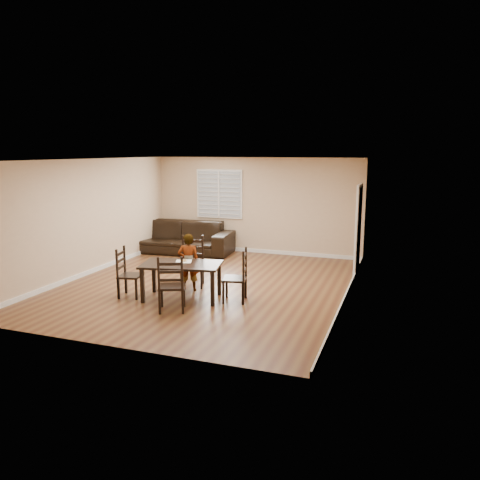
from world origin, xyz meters
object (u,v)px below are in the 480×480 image
(chair_right, at_px, (241,278))
(chair_near, at_px, (193,263))
(chair_left, at_px, (125,274))
(dining_table, at_px, (182,268))
(child, at_px, (189,262))
(donut, at_px, (185,260))
(chair_far, at_px, (171,287))
(sofa, at_px, (179,237))

(chair_right, bearing_deg, chair_near, -130.04)
(chair_left, bearing_deg, dining_table, -89.93)
(dining_table, distance_m, chair_right, 1.19)
(chair_left, relative_size, child, 0.83)
(donut, bearing_deg, dining_table, -84.68)
(chair_far, bearing_deg, child, -100.28)
(chair_near, xyz_separation_m, chair_left, (-0.93, -1.20, -0.04))
(chair_far, xyz_separation_m, chair_left, (-1.34, 0.56, -0.02))
(chair_left, relative_size, donut, 10.46)
(dining_table, height_order, donut, donut)
(chair_near, height_order, chair_left, chair_near)
(dining_table, height_order, chair_left, chair_left)
(chair_right, bearing_deg, sofa, -150.78)
(dining_table, relative_size, chair_far, 1.59)
(chair_left, xyz_separation_m, child, (1.04, 0.78, 0.15))
(chair_near, bearing_deg, sofa, 102.81)
(chair_far, bearing_deg, sofa, -87.59)
(dining_table, height_order, child, child)
(chair_right, distance_m, donut, 1.20)
(donut, bearing_deg, chair_right, 3.26)
(chair_right, bearing_deg, donut, -98.80)
(dining_table, height_order, chair_right, chair_right)
(chair_far, height_order, donut, chair_far)
(child, bearing_deg, chair_right, 145.99)
(chair_left, height_order, chair_right, chair_right)
(chair_far, xyz_separation_m, sofa, (-2.20, 4.64, -0.03))
(chair_near, height_order, chair_right, chair_near)
(chair_far, relative_size, child, 0.87)
(dining_table, bearing_deg, child, 90.00)
(chair_right, distance_m, child, 1.31)
(dining_table, xyz_separation_m, chair_right, (1.15, 0.24, -0.15))
(chair_right, bearing_deg, child, -115.57)
(chair_left, bearing_deg, chair_near, -49.31)
(chair_left, bearing_deg, chair_right, -89.91)
(chair_far, distance_m, donut, 1.03)
(chair_far, distance_m, chair_left, 1.45)
(chair_right, height_order, sofa, chair_right)
(chair_far, height_order, sofa, chair_far)
(chair_near, relative_size, chair_far, 1.04)
(dining_table, distance_m, chair_near, 1.00)
(chair_near, relative_size, chair_left, 1.09)
(child, xyz_separation_m, donut, (0.10, -0.37, 0.13))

